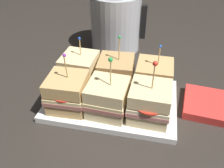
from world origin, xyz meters
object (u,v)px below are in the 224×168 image
(sandwich_back_center, at_px, (117,74))
(kettle_steel, at_px, (116,21))
(sandwich_front_left, at_px, (68,92))
(sandwich_front_center, at_px, (107,98))
(sandwich_back_left, at_px, (80,70))
(napkin_stack, at_px, (209,105))
(sandwich_front_right, at_px, (149,103))
(sandwich_back_right, at_px, (154,78))
(serving_platter, at_px, (112,100))

(sandwich_back_center, xyz_separation_m, kettle_steel, (-0.06, 0.29, 0.05))
(sandwich_front_left, bearing_deg, kettle_steel, 82.44)
(sandwich_front_center, relative_size, sandwich_back_left, 1.11)
(napkin_stack, bearing_deg, sandwich_front_left, -166.77)
(sandwich_front_left, bearing_deg, sandwich_front_right, 0.93)
(sandwich_front_left, xyz_separation_m, napkin_stack, (0.39, 0.09, -0.05))
(sandwich_back_left, bearing_deg, sandwich_back_right, 0.02)
(sandwich_back_left, distance_m, napkin_stack, 0.40)
(sandwich_front_left, height_order, sandwich_back_right, sandwich_front_left)
(sandwich_front_right, bearing_deg, sandwich_front_center, -179.22)
(sandwich_back_center, relative_size, sandwich_back_right, 1.08)
(sandwich_front_center, bearing_deg, sandwich_front_left, -178.91)
(serving_platter, bearing_deg, sandwich_back_right, 26.59)
(serving_platter, height_order, napkin_stack, napkin_stack)
(sandwich_front_left, relative_size, sandwich_back_right, 1.06)
(kettle_steel, bearing_deg, sandwich_back_right, -59.46)
(sandwich_back_right, relative_size, napkin_stack, 1.04)
(sandwich_front_center, xyz_separation_m, sandwich_back_left, (-0.11, 0.11, 0.00))
(sandwich_front_center, relative_size, sandwich_front_right, 0.98)
(sandwich_front_right, distance_m, sandwich_back_center, 0.16)
(sandwich_front_left, xyz_separation_m, sandwich_front_center, (0.11, 0.00, -0.00))
(sandwich_front_right, xyz_separation_m, sandwich_back_center, (-0.11, 0.11, -0.00))
(sandwich_front_left, distance_m, sandwich_back_left, 0.12)
(serving_platter, bearing_deg, sandwich_front_center, -91.36)
(serving_platter, distance_m, sandwich_back_right, 0.14)
(serving_platter, relative_size, kettle_steel, 1.51)
(sandwich_front_right, xyz_separation_m, sandwich_back_right, (0.00, 0.11, -0.00))
(napkin_stack, bearing_deg, sandwich_back_center, 174.89)
(sandwich_front_center, height_order, sandwich_back_center, same)
(serving_platter, relative_size, sandwich_front_center, 2.19)
(serving_platter, distance_m, sandwich_front_center, 0.08)
(sandwich_front_left, xyz_separation_m, kettle_steel, (0.05, 0.41, 0.05))
(sandwich_front_left, bearing_deg, sandwich_front_center, 1.09)
(sandwich_front_center, height_order, sandwich_back_right, sandwich_front_center)
(sandwich_back_left, relative_size, napkin_stack, 1.01)
(sandwich_front_right, height_order, sandwich_back_left, sandwich_front_right)
(kettle_steel, height_order, napkin_stack, kettle_steel)
(sandwich_front_right, height_order, kettle_steel, kettle_steel)
(sandwich_front_right, bearing_deg, napkin_stack, 27.56)
(sandwich_back_left, bearing_deg, serving_platter, -26.60)
(sandwich_back_right, xyz_separation_m, napkin_stack, (0.17, -0.02, -0.05))
(sandwich_back_left, bearing_deg, napkin_stack, -3.46)
(serving_platter, bearing_deg, sandwich_back_center, 87.96)
(sandwich_back_left, relative_size, sandwich_back_center, 0.90)
(sandwich_front_right, bearing_deg, serving_platter, 153.49)
(sandwich_back_left, height_order, sandwich_back_right, sandwich_back_right)
(serving_platter, height_order, kettle_steel, kettle_steel)
(sandwich_front_center, bearing_deg, serving_platter, 88.64)
(sandwich_front_center, bearing_deg, napkin_stack, 17.72)
(sandwich_back_left, bearing_deg, kettle_steel, 78.95)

